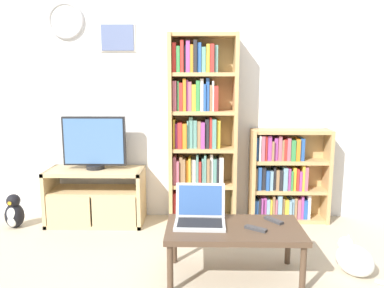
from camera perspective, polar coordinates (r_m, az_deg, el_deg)
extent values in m
cube|color=silver|center=(3.87, 0.71, 7.71)|extent=(6.13, 0.06, 2.60)
torus|color=#B2B2B7|center=(4.09, -18.68, 17.37)|extent=(0.36, 0.04, 0.36)
cylinder|color=white|center=(4.09, -18.68, 17.37)|extent=(0.30, 0.02, 0.30)
cube|color=silver|center=(3.94, -11.27, 15.61)|extent=(0.36, 0.01, 0.28)
cube|color=slate|center=(3.94, -11.29, 15.61)|extent=(0.32, 0.02, 0.25)
cube|color=tan|center=(4.08, -20.67, -7.41)|extent=(0.04, 0.42, 0.56)
cube|color=tan|center=(3.84, -7.69, -7.92)|extent=(0.04, 0.42, 0.56)
cube|color=tan|center=(3.87, -14.55, -4.01)|extent=(0.96, 0.42, 0.04)
cube|color=tan|center=(4.02, -14.23, -11.25)|extent=(0.96, 0.42, 0.04)
cube|color=tan|center=(3.92, -14.42, -6.92)|extent=(0.88, 0.38, 0.04)
cube|color=tan|center=(3.85, -18.32, -9.75)|extent=(0.42, 0.02, 0.30)
cube|color=tan|center=(3.73, -11.81, -10.09)|extent=(0.42, 0.02, 0.30)
cylinder|color=black|center=(3.88, -14.50, -3.39)|extent=(0.18, 0.18, 0.04)
cube|color=black|center=(3.83, -14.67, 0.45)|extent=(0.62, 0.05, 0.49)
cube|color=#4770A8|center=(3.80, -14.78, 0.38)|extent=(0.58, 0.01, 0.45)
cube|color=tan|center=(3.72, -3.23, 2.01)|extent=(0.04, 0.28, 1.87)
cube|color=tan|center=(3.73, 6.51, 1.97)|extent=(0.04, 0.28, 1.87)
cube|color=tan|center=(3.85, 1.62, 2.27)|extent=(0.67, 0.02, 1.87)
cube|color=tan|center=(3.95, 1.58, -11.35)|extent=(0.60, 0.25, 0.04)
cube|color=tan|center=(3.83, 1.60, -6.21)|extent=(0.60, 0.25, 0.04)
cube|color=tan|center=(3.74, 1.63, -0.79)|extent=(0.60, 0.25, 0.04)
cube|color=tan|center=(3.69, 1.66, 4.83)|extent=(0.60, 0.25, 0.04)
cube|color=tan|center=(3.68, 1.69, 10.54)|extent=(0.60, 0.25, 0.04)
cube|color=tan|center=(3.70, 1.72, 16.24)|extent=(0.60, 0.25, 0.04)
cube|color=red|center=(3.91, -2.55, -9.11)|extent=(0.03, 0.21, 0.28)
cube|color=red|center=(3.91, -2.10, -9.28)|extent=(0.02, 0.22, 0.26)
cube|color=#9E4293|center=(3.90, -1.70, -9.25)|extent=(0.03, 0.22, 0.26)
cube|color=#B75B70|center=(3.91, -1.20, -9.43)|extent=(0.03, 0.22, 0.24)
cube|color=#5B9389|center=(3.91, -0.77, -9.32)|extent=(0.02, 0.20, 0.25)
cube|color=#2856A8|center=(3.90, -0.40, -9.00)|extent=(0.02, 0.19, 0.30)
cube|color=#2856A8|center=(3.91, 0.10, -9.12)|extent=(0.04, 0.18, 0.28)
cube|color=#388947|center=(3.90, 0.58, -8.88)|extent=(0.02, 0.18, 0.31)
cube|color=#5B9389|center=(3.89, 1.01, -9.00)|extent=(0.03, 0.22, 0.30)
cube|color=#93704C|center=(3.90, 1.43, -8.96)|extent=(0.02, 0.21, 0.30)
cube|color=#93704C|center=(3.90, 1.83, -9.04)|extent=(0.02, 0.20, 0.29)
cube|color=#388947|center=(3.90, 2.25, -9.24)|extent=(0.03, 0.22, 0.27)
cube|color=#B75B70|center=(3.90, 2.69, -8.90)|extent=(0.03, 0.21, 0.31)
cube|color=red|center=(3.91, 3.26, -9.02)|extent=(0.04, 0.19, 0.29)
cube|color=#5B9389|center=(3.90, 3.98, -8.91)|extent=(0.04, 0.20, 0.31)
cube|color=#B75B70|center=(3.81, -2.57, -3.84)|extent=(0.03, 0.20, 0.28)
cube|color=#B75B70|center=(3.80, -2.12, -4.15)|extent=(0.02, 0.22, 0.24)
cube|color=#93704C|center=(3.81, -1.63, -3.85)|extent=(0.03, 0.19, 0.28)
cube|color=#93704C|center=(3.80, -1.18, -4.02)|extent=(0.03, 0.22, 0.26)
cube|color=orange|center=(3.81, -0.77, -4.13)|extent=(0.02, 0.18, 0.24)
cube|color=gold|center=(3.80, -0.35, -3.98)|extent=(0.02, 0.20, 0.26)
cube|color=white|center=(3.81, 0.23, -4.08)|extent=(0.04, 0.17, 0.25)
cube|color=#5B9389|center=(3.80, 0.81, -3.67)|extent=(0.02, 0.19, 0.31)
cube|color=red|center=(3.80, 1.22, -4.21)|extent=(0.02, 0.21, 0.23)
cube|color=#5B9389|center=(3.80, 1.63, -3.98)|extent=(0.02, 0.19, 0.26)
cube|color=#5B9389|center=(3.80, 1.99, -3.72)|extent=(0.02, 0.20, 0.30)
cube|color=#93704C|center=(3.80, 2.45, -3.99)|extent=(0.03, 0.21, 0.26)
cube|color=white|center=(3.80, 2.94, -3.66)|extent=(0.03, 0.17, 0.31)
cube|color=#5B9389|center=(3.81, 3.45, -4.02)|extent=(0.03, 0.19, 0.26)
cube|color=#232328|center=(3.80, 3.90, -4.02)|extent=(0.02, 0.22, 0.26)
cube|color=white|center=(3.80, 4.41, -3.90)|extent=(0.04, 0.22, 0.28)
cube|color=gold|center=(3.74, -2.69, 1.68)|extent=(0.02, 0.19, 0.28)
cube|color=#9E4293|center=(3.74, -2.31, 1.38)|extent=(0.02, 0.18, 0.24)
cube|color=red|center=(3.73, -1.79, 1.44)|extent=(0.04, 0.22, 0.26)
cube|color=orange|center=(3.73, -1.12, 1.35)|extent=(0.04, 0.21, 0.24)
cube|color=#5B9389|center=(3.73, -0.62, 1.58)|extent=(0.02, 0.19, 0.27)
cube|color=#5B9389|center=(3.74, -0.15, 1.85)|extent=(0.04, 0.17, 0.31)
cube|color=#5B9389|center=(3.73, 0.48, 1.62)|extent=(0.03, 0.18, 0.28)
cube|color=#93704C|center=(3.73, 1.07, 1.54)|extent=(0.03, 0.21, 0.27)
cube|color=#9E4293|center=(3.73, 1.64, 1.46)|extent=(0.04, 0.21, 0.26)
cube|color=#232328|center=(3.73, 2.28, 1.72)|extent=(0.04, 0.19, 0.29)
cube|color=red|center=(3.73, 2.84, 1.82)|extent=(0.02, 0.18, 0.30)
cube|color=#5B9389|center=(3.73, 3.35, 1.68)|extent=(0.04, 0.21, 0.29)
cube|color=gold|center=(3.74, 3.99, 1.60)|extent=(0.04, 0.17, 0.28)
cube|color=#B75B70|center=(3.70, -2.61, 7.36)|extent=(0.04, 0.20, 0.29)
cube|color=#388947|center=(3.71, -2.09, 7.34)|extent=(0.02, 0.18, 0.29)
cube|color=red|center=(3.70, -1.65, 7.22)|extent=(0.03, 0.21, 0.27)
cube|color=orange|center=(3.70, -1.12, 7.53)|extent=(0.03, 0.20, 0.31)
cube|color=#9E4293|center=(3.70, -0.70, 7.42)|extent=(0.02, 0.18, 0.30)
cube|color=#B75B70|center=(3.70, -0.30, 7.30)|extent=(0.03, 0.18, 0.28)
cube|color=gold|center=(3.70, 0.27, 7.10)|extent=(0.04, 0.18, 0.26)
cube|color=#388947|center=(3.70, 0.90, 7.38)|extent=(0.04, 0.20, 0.29)
cube|color=white|center=(3.70, 1.50, 7.52)|extent=(0.03, 0.19, 0.31)
cube|color=#2856A8|center=(3.70, 1.94, 7.12)|extent=(0.02, 0.20, 0.26)
cube|color=#2856A8|center=(3.70, 2.37, 7.56)|extent=(0.03, 0.18, 0.32)
cube|color=#93704C|center=(3.70, 2.83, 7.04)|extent=(0.02, 0.20, 0.25)
cube|color=white|center=(3.70, 3.17, 7.36)|extent=(0.02, 0.19, 0.29)
cube|color=red|center=(3.69, 3.65, 6.97)|extent=(0.04, 0.22, 0.24)
cube|color=red|center=(3.71, -2.66, 12.95)|extent=(0.04, 0.18, 0.28)
cube|color=#388947|center=(3.70, -2.08, 12.71)|extent=(0.03, 0.19, 0.25)
cube|color=red|center=(3.70, -1.49, 13.13)|extent=(0.03, 0.20, 0.30)
cube|color=#232328|center=(3.71, -1.05, 12.77)|extent=(0.02, 0.17, 0.25)
cube|color=#9E4293|center=(3.70, -0.59, 13.11)|extent=(0.04, 0.19, 0.30)
cube|color=orange|center=(3.70, -0.03, 12.82)|extent=(0.03, 0.21, 0.26)
cube|color=#232328|center=(3.69, 0.50, 13.13)|extent=(0.03, 0.22, 0.30)
cube|color=#2856A8|center=(3.70, 1.12, 12.95)|extent=(0.04, 0.19, 0.28)
cube|color=#5B9389|center=(3.70, 1.78, 12.65)|extent=(0.04, 0.19, 0.24)
cube|color=gold|center=(3.69, 2.42, 12.84)|extent=(0.03, 0.22, 0.26)
cube|color=red|center=(3.69, 3.03, 12.85)|extent=(0.04, 0.22, 0.26)
cube|color=#5B9389|center=(3.71, 3.66, 12.75)|extent=(0.03, 0.18, 0.25)
cube|color=tan|center=(3.86, 9.16, -4.82)|extent=(0.04, 0.24, 0.95)
cube|color=tan|center=(4.04, 19.84, -4.65)|extent=(0.04, 0.24, 0.95)
cube|color=tan|center=(4.04, 14.26, -4.36)|extent=(0.79, 0.02, 0.95)
cube|color=tan|center=(4.07, 14.34, -10.99)|extent=(0.72, 0.20, 0.04)
cube|color=tan|center=(3.97, 14.53, -6.88)|extent=(0.72, 0.20, 0.04)
cube|color=tan|center=(3.90, 14.72, -2.59)|extent=(0.72, 0.20, 0.04)
cube|color=tan|center=(3.85, 14.91, 1.84)|extent=(0.72, 0.20, 0.04)
cube|color=#2856A8|center=(3.98, 9.62, -9.55)|extent=(0.04, 0.17, 0.19)
cube|color=#232328|center=(3.98, 10.09, -9.45)|extent=(0.03, 0.18, 0.21)
cube|color=#9E4293|center=(3.98, 10.45, -9.38)|extent=(0.02, 0.18, 0.22)
cube|color=#9E4293|center=(3.99, 10.88, -9.32)|extent=(0.03, 0.15, 0.22)
cube|color=#759EB7|center=(4.00, 11.37, -9.42)|extent=(0.03, 0.15, 0.20)
cube|color=gold|center=(4.00, 11.80, -9.44)|extent=(0.02, 0.16, 0.20)
cube|color=#93704C|center=(4.00, 12.16, -9.17)|extent=(0.02, 0.17, 0.24)
cube|color=#B75B70|center=(4.01, 12.50, -9.41)|extent=(0.02, 0.18, 0.21)
cube|color=#759EB7|center=(4.01, 13.01, -9.11)|extent=(0.04, 0.18, 0.25)
cube|color=#93704C|center=(4.03, 13.51, -9.30)|extent=(0.03, 0.15, 0.21)
cube|color=gold|center=(4.03, 14.04, -9.37)|extent=(0.04, 0.16, 0.20)
cube|color=#759EB7|center=(4.04, 14.51, -9.44)|extent=(0.02, 0.18, 0.19)
cube|color=#759EB7|center=(4.05, 14.90, -9.28)|extent=(0.03, 0.15, 0.21)
cube|color=#93704C|center=(4.05, 15.30, -9.20)|extent=(0.02, 0.16, 0.22)
cube|color=#B75B70|center=(4.06, 15.77, -9.28)|extent=(0.03, 0.16, 0.20)
cube|color=#9E4293|center=(4.07, 16.23, -9.03)|extent=(0.03, 0.15, 0.24)
cube|color=#2856A8|center=(4.08, 16.68, -9.31)|extent=(0.04, 0.16, 0.19)
cube|color=white|center=(4.09, 17.17, -8.93)|extent=(0.03, 0.15, 0.25)
cube|color=#93704C|center=(3.88, 9.62, -5.11)|extent=(0.02, 0.17, 0.22)
cube|color=#2856A8|center=(3.89, 10.09, -5.00)|extent=(0.04, 0.16, 0.24)
cube|color=#232328|center=(3.90, 10.70, -5.01)|extent=(0.04, 0.15, 0.23)
cube|color=#2856A8|center=(3.90, 11.28, -5.27)|extent=(0.03, 0.18, 0.20)
cube|color=#759EB7|center=(3.91, 11.83, -5.27)|extent=(0.03, 0.16, 0.20)
cube|color=#232328|center=(3.92, 12.29, -4.96)|extent=(0.02, 0.15, 0.24)
cube|color=#93704C|center=(3.92, 12.73, -5.17)|extent=(0.03, 0.17, 0.21)
cube|color=#232328|center=(3.93, 13.20, -5.19)|extent=(0.03, 0.18, 0.21)
cube|color=#759EB7|center=(3.93, 13.80, -5.00)|extent=(0.04, 0.18, 0.23)
cube|color=#9E4293|center=(3.95, 14.35, -5.03)|extent=(0.03, 0.16, 0.22)
cube|color=#388947|center=(3.95, 14.74, -5.20)|extent=(0.02, 0.18, 0.20)
cube|color=gold|center=(3.96, 15.12, -4.94)|extent=(0.03, 0.16, 0.23)
cube|color=red|center=(3.96, 15.56, -5.04)|extent=(0.02, 0.18, 0.22)
cube|color=#9E4293|center=(3.97, 15.93, -5.21)|extent=(0.03, 0.19, 0.20)
cube|color=gold|center=(3.97, 16.34, -4.78)|extent=(0.02, 0.18, 0.26)
cube|color=#B75B70|center=(3.98, 16.74, -4.88)|extent=(0.03, 0.18, 0.24)
cube|color=#2856A8|center=(3.82, 9.80, -0.64)|extent=(0.03, 0.15, 0.23)
cube|color=white|center=(3.81, 10.17, -0.48)|extent=(0.02, 0.18, 0.25)
cube|color=#B75B70|center=(3.82, 10.60, -0.52)|extent=(0.03, 0.18, 0.25)
cube|color=red|center=(3.83, 11.07, -0.52)|extent=(0.02, 0.16, 0.25)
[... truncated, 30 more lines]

